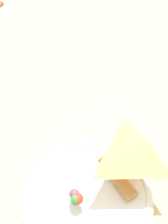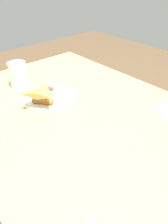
{
  "view_description": "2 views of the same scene",
  "coord_description": "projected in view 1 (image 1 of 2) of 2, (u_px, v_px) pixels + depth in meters",
  "views": [
    {
      "loc": [
        0.35,
        0.04,
        1.31
      ],
      "look_at": [
        -0.05,
        0.02,
        0.75
      ],
      "focal_mm": 55.0,
      "sensor_mm": 36.0,
      "label": 1
    },
    {
      "loc": [
        -0.61,
        0.47,
        1.23
      ],
      "look_at": [
        -0.12,
        0.04,
        0.78
      ],
      "focal_mm": 35.0,
      "sensor_mm": 36.0,
      "label": 2
    }
  ],
  "objects": [
    {
      "name": "dining_table",
      "position": [
        76.0,
        162.0,
        0.76
      ],
      "size": [
        1.12,
        0.86,
        0.73
      ],
      "color": "#DBB770",
      "rests_on": "ground_plane"
    },
    {
      "name": "plate_pizza",
      "position": [
        88.0,
        197.0,
        0.59
      ],
      "size": [
        0.23,
        0.23,
        0.05
      ],
      "color": "white",
      "rests_on": "dining_table"
    }
  ]
}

